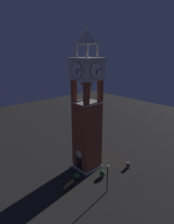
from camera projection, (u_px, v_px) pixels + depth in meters
ground at (87, 167)px, 28.12m from camera, size 80.00×80.00×0.00m
clock_tower at (87, 116)px, 25.84m from camera, size 3.54×3.54×18.42m
park_bench at (68, 185)px, 23.51m from camera, size 0.76×1.66×0.95m
lamp_post at (108, 173)px, 22.38m from camera, size 0.36×0.36×3.57m
trash_bin at (128, 165)px, 27.78m from camera, size 0.52×0.52×0.80m
shrub_near_entry at (77, 176)px, 25.40m from camera, size 0.91×0.91×0.79m
shrub_left_of_tower at (103, 174)px, 25.71m from camera, size 0.75×0.75×0.91m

